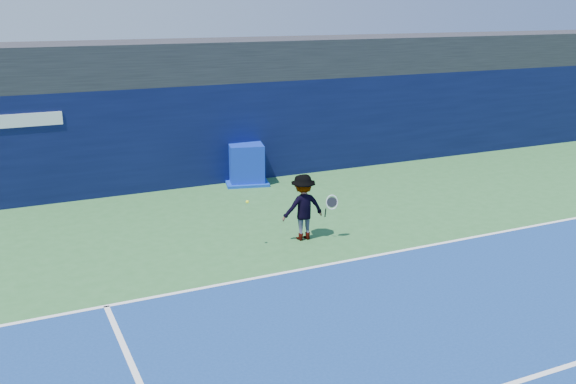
# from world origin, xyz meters

# --- Properties ---
(ground) EXTENTS (80.00, 80.00, 0.00)m
(ground) POSITION_xyz_m (0.00, 0.00, 0.00)
(ground) COLOR #2D6631
(ground) RESTS_ON ground
(baseline) EXTENTS (24.00, 0.10, 0.01)m
(baseline) POSITION_xyz_m (0.00, 3.00, 0.01)
(baseline) COLOR white
(baseline) RESTS_ON ground
(service_line) EXTENTS (24.00, 0.10, 0.01)m
(service_line) POSITION_xyz_m (0.00, -2.00, 0.01)
(service_line) COLOR white
(service_line) RESTS_ON ground
(stadium_band) EXTENTS (36.00, 3.00, 1.20)m
(stadium_band) POSITION_xyz_m (0.00, 11.50, 3.60)
(stadium_band) COLOR black
(stadium_band) RESTS_ON back_wall_assembly
(back_wall_assembly) EXTENTS (36.00, 1.03, 3.00)m
(back_wall_assembly) POSITION_xyz_m (-0.00, 10.50, 1.50)
(back_wall_assembly) COLOR #090F34
(back_wall_assembly) RESTS_ON ground
(equipment_cart) EXTENTS (1.53, 1.53, 1.21)m
(equipment_cart) POSITION_xyz_m (0.39, 9.77, 0.55)
(equipment_cart) COLOR #0B25A6
(equipment_cart) RESTS_ON ground
(tennis_player) EXTENTS (1.24, 0.68, 1.55)m
(tennis_player) POSITION_xyz_m (-0.22, 4.63, 0.77)
(tennis_player) COLOR white
(tennis_player) RESTS_ON ground
(tennis_ball) EXTENTS (0.07, 0.07, 0.07)m
(tennis_ball) POSITION_xyz_m (-1.61, 4.60, 1.09)
(tennis_ball) COLOR #EAF51B
(tennis_ball) RESTS_ON ground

